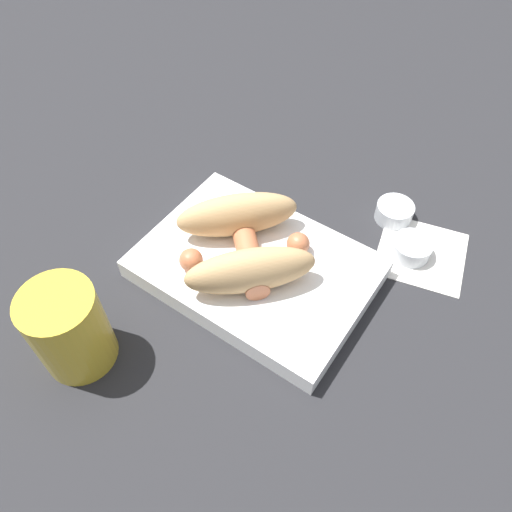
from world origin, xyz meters
The scene contains 9 objects.
ground_plane centered at (0.00, 0.00, 0.00)m, with size 3.00×3.00×0.00m, color #232326.
food_tray centered at (0.00, 0.00, 0.01)m, with size 0.28×0.20×0.03m.
bread_roll centered at (0.02, 0.00, 0.06)m, with size 0.20×0.20×0.06m.
sausage centered at (0.01, 0.00, 0.04)m, with size 0.12×0.12×0.03m.
pickled_veggies centered at (0.07, -0.06, 0.03)m, with size 0.04×0.07×0.01m.
napkin centered at (-0.16, -0.15, 0.00)m, with size 0.13×0.13×0.00m.
condiment_cup_near centered at (-0.15, -0.14, 0.01)m, with size 0.05×0.05×0.02m.
condiment_cup_far centered at (-0.10, -0.19, 0.01)m, with size 0.05×0.05×0.02m.
drink_glass centered at (0.10, 0.20, 0.05)m, with size 0.08×0.08×0.11m.
Camera 1 is at (-0.21, 0.31, 0.51)m, focal length 35.00 mm.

